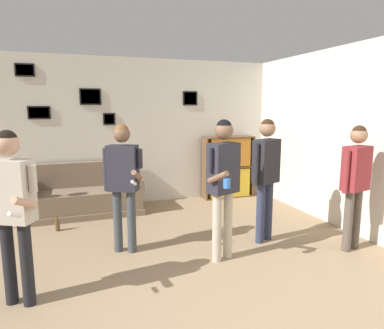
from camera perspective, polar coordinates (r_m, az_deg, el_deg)
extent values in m
cube|color=silver|center=(6.49, -10.47, 5.30)|extent=(7.95, 0.06, 2.70)
cube|color=black|center=(6.39, -13.64, 7.38)|extent=(0.21, 0.02, 0.21)
cube|color=gray|center=(6.38, -13.63, 7.38)|extent=(0.17, 0.01, 0.17)
cube|color=black|center=(6.72, -0.32, 10.97)|extent=(0.29, 0.02, 0.27)
cube|color=gray|center=(6.71, -0.30, 10.97)|extent=(0.24, 0.01, 0.22)
cube|color=black|center=(6.36, -16.57, 10.78)|extent=(0.36, 0.02, 0.29)
cube|color=gray|center=(6.36, -16.57, 10.78)|extent=(0.32, 0.01, 0.24)
cube|color=black|center=(6.37, -24.13, 7.90)|extent=(0.36, 0.02, 0.22)
cube|color=gray|center=(6.37, -24.13, 7.90)|extent=(0.31, 0.01, 0.17)
cube|color=black|center=(6.42, -26.11, 13.97)|extent=(0.30, 0.02, 0.21)
cube|color=#B2B2BC|center=(6.41, -26.12, 13.97)|extent=(0.26, 0.01, 0.17)
cube|color=silver|center=(5.69, 22.79, 4.14)|extent=(0.06, 6.71, 2.70)
cube|color=#7A6651|center=(6.18, -16.84, -7.44)|extent=(1.81, 0.80, 0.10)
cube|color=#7A6651|center=(6.13, -16.93, -5.56)|extent=(1.75, 0.74, 0.32)
cube|color=#7A6651|center=(6.37, -17.23, -1.52)|extent=(1.75, 0.14, 0.44)
cube|color=#7A6651|center=(6.10, -25.00, -3.69)|extent=(0.12, 0.74, 0.18)
cube|color=#7A6651|center=(6.15, -9.16, -2.80)|extent=(0.12, 0.74, 0.18)
cube|color=brown|center=(6.74, 2.13, -0.69)|extent=(0.02, 0.30, 1.23)
cube|color=brown|center=(7.17, 9.70, -0.20)|extent=(0.02, 0.30, 1.23)
cube|color=brown|center=(7.07, 5.54, -0.25)|extent=(1.04, 0.01, 1.23)
cube|color=brown|center=(7.07, 5.95, -5.27)|extent=(0.99, 0.30, 0.02)
cube|color=brown|center=(6.86, 6.12, 4.54)|extent=(0.99, 0.30, 0.02)
cube|color=brown|center=(6.94, 6.03, -0.44)|extent=(0.99, 0.30, 0.02)
cube|color=gold|center=(6.99, 6.03, -2.97)|extent=(0.85, 0.26, 0.56)
cube|color=#B77023|center=(6.88, 6.11, 2.05)|extent=(0.85, 0.26, 0.56)
cylinder|color=black|center=(3.68, -28.19, -14.24)|extent=(0.11, 0.11, 0.80)
cylinder|color=black|center=(3.58, -25.82, -14.73)|extent=(0.11, 0.11, 0.80)
cube|color=#BCB2A3|center=(3.42, -27.88, -3.96)|extent=(0.41, 0.35, 0.56)
sphere|color=tan|center=(3.36, -28.44, 3.01)|extent=(0.21, 0.21, 0.21)
sphere|color=black|center=(3.35, -28.49, 3.62)|extent=(0.17, 0.17, 0.17)
cylinder|color=#BCB2A3|center=(3.27, -25.04, -2.12)|extent=(0.07, 0.07, 0.24)
cylinder|color=tan|center=(3.21, -26.13, -5.75)|extent=(0.19, 0.29, 0.18)
cylinder|color=white|center=(3.12, -27.45, -7.44)|extent=(0.10, 0.14, 0.09)
cylinder|color=#3D4247|center=(4.46, -12.27, -9.19)|extent=(0.11, 0.11, 0.79)
cylinder|color=#3D4247|center=(4.40, -10.04, -9.35)|extent=(0.11, 0.11, 0.79)
cube|color=#282833|center=(4.26, -11.45, -0.60)|extent=(0.41, 0.34, 0.56)
sphere|color=brown|center=(4.21, -11.64, 5.00)|extent=(0.21, 0.21, 0.21)
sphere|color=brown|center=(4.21, -11.66, 5.49)|extent=(0.17, 0.17, 0.17)
cylinder|color=#282833|center=(4.18, -8.72, 0.98)|extent=(0.07, 0.07, 0.24)
cylinder|color=brown|center=(4.08, -9.17, -1.80)|extent=(0.19, 0.29, 0.18)
cylinder|color=white|center=(3.97, -9.68, -3.04)|extent=(0.09, 0.14, 0.09)
cylinder|color=#282833|center=(4.34, -14.13, -0.83)|extent=(0.07, 0.07, 0.53)
cylinder|color=#B7AD99|center=(4.09, 4.18, -10.49)|extent=(0.11, 0.11, 0.82)
cylinder|color=#B7AD99|center=(4.21, 5.99, -9.93)|extent=(0.11, 0.11, 0.82)
cube|color=#282833|center=(3.97, 5.25, -0.59)|extent=(0.41, 0.31, 0.58)
sphere|color=brown|center=(3.92, 5.35, 5.65)|extent=(0.21, 0.21, 0.21)
sphere|color=black|center=(3.91, 5.35, 6.20)|extent=(0.18, 0.18, 0.18)
cylinder|color=#282833|center=(4.13, 7.38, -0.57)|extent=(0.07, 0.07, 0.55)
cylinder|color=#282833|center=(3.80, 2.96, 0.95)|extent=(0.07, 0.07, 0.25)
cylinder|color=brown|center=(3.74, 4.35, -2.14)|extent=(0.16, 0.30, 0.18)
cylinder|color=blue|center=(3.65, 5.83, -3.15)|extent=(0.08, 0.08, 0.10)
cylinder|color=#2D334C|center=(4.71, 11.32, -7.99)|extent=(0.11, 0.11, 0.82)
cylinder|color=#2D334C|center=(4.85, 12.61, -7.52)|extent=(0.11, 0.11, 0.82)
cube|color=#232328|center=(4.62, 12.27, 0.55)|extent=(0.41, 0.32, 0.58)
sphere|color=#997051|center=(4.58, 12.46, 5.87)|extent=(0.21, 0.21, 0.21)
sphere|color=#382314|center=(4.57, 12.48, 6.33)|extent=(0.18, 0.18, 0.18)
cylinder|color=#232328|center=(4.80, 13.78, 0.54)|extent=(0.07, 0.07, 0.55)
cylinder|color=#232328|center=(4.45, 10.63, -0.03)|extent=(0.07, 0.07, 0.55)
cylinder|color=brown|center=(4.79, 24.57, -8.60)|extent=(0.11, 0.11, 0.78)
cylinder|color=brown|center=(4.94, 25.67, -8.14)|extent=(0.11, 0.11, 0.78)
cube|color=maroon|center=(4.71, 25.70, -0.58)|extent=(0.40, 0.29, 0.56)
sphere|color=#997051|center=(4.67, 26.07, 4.40)|extent=(0.20, 0.20, 0.20)
sphere|color=#382314|center=(4.66, 26.10, 4.83)|extent=(0.17, 0.17, 0.17)
cylinder|color=maroon|center=(4.90, 26.96, -0.60)|extent=(0.07, 0.07, 0.52)
cylinder|color=maroon|center=(4.53, 24.31, -1.15)|extent=(0.07, 0.07, 0.52)
cylinder|color=brown|center=(5.52, -21.50, -9.44)|extent=(0.07, 0.07, 0.16)
cylinder|color=brown|center=(5.48, -21.58, -8.29)|extent=(0.03, 0.03, 0.07)
cylinder|color=blue|center=(6.82, 5.46, 5.03)|extent=(0.08, 0.08, 0.09)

